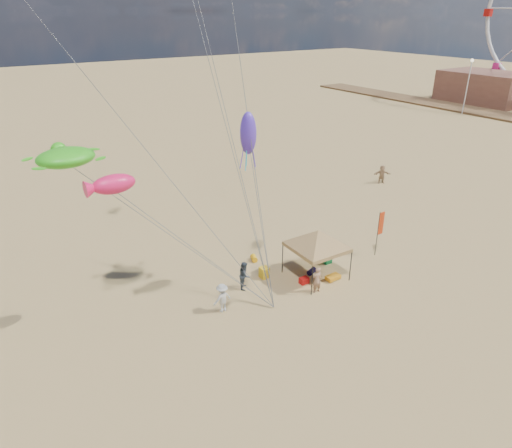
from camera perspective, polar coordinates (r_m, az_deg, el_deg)
The scene contains 20 objects.
ground at distance 25.30m, azimuth 3.86°, elevation -10.66°, with size 280.00×280.00×0.00m, color tan.
canopy_tent at distance 26.88m, azimuth 7.79°, elevation -1.02°, with size 5.89×5.89×3.64m.
feather_flag at distance 30.62m, azimuth 15.32°, elevation -0.28°, with size 0.48×0.04×3.14m.
cooler_red at distance 27.48m, azimuth 6.05°, elevation -7.07°, with size 0.54×0.38×0.38m, color red.
cooler_blue at distance 31.05m, azimuth 7.39°, elevation -3.10°, with size 0.54×0.38×0.38m, color #1716B9.
bag_navy at distance 28.46m, azimuth 7.01°, elevation -5.91°, with size 0.36×0.36×0.60m, color #100B34.
bag_orange at distance 29.67m, azimuth -0.26°, elevation -4.32°, with size 0.36×0.36×0.60m, color #F7AE0D.
chair_green at distance 29.73m, azimuth 8.89°, elevation -4.22°, with size 0.50×0.50×0.70m, color #167A38.
chair_yellow at distance 27.81m, azimuth 1.04°, elevation -6.10°, with size 0.50×0.50×0.70m, color yellow.
crate_grey at distance 28.03m, azimuth 9.73°, elevation -6.74°, with size 0.34×0.30×0.28m, color gray.
beach_cart at distance 28.02m, azimuth 9.65°, elevation -6.60°, with size 0.90×0.50×0.24m, color orange.
person_near_a at distance 26.46m, azimuth 7.65°, elevation -6.96°, with size 0.59×0.39×1.62m, color tan.
person_near_b at distance 26.59m, azimuth -1.43°, elevation -6.43°, with size 0.83×0.65×1.71m, color #333D45.
person_near_c at distance 24.71m, azimuth -4.26°, elevation -9.26°, with size 1.09×0.63×1.69m, color beige.
person_far_c at distance 44.57m, azimuth 15.54°, elevation 6.05°, with size 1.62×0.51×1.74m, color tan.
building_north at distance 92.94m, azimuth 26.84°, elevation 15.08°, with size 10.00×14.00×5.20m, color #8C5947.
lamp_north at distance 80.32m, azimuth 25.18°, elevation 16.31°, with size 0.50×0.50×8.25m.
turtle_kite at distance 22.54m, azimuth -22.78°, elevation 7.70°, with size 2.62×2.09×0.87m, color green.
fish_kite at distance 21.48m, azimuth -17.42°, elevation 4.81°, with size 1.99×1.00×0.89m, color #FF1D5D.
squid_kite at distance 24.67m, azimuth -0.99°, elevation 11.31°, with size 0.89×0.89×2.31m, color #5732CF.
Camera 1 is at (-12.81, -16.04, 14.79)m, focal length 31.85 mm.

